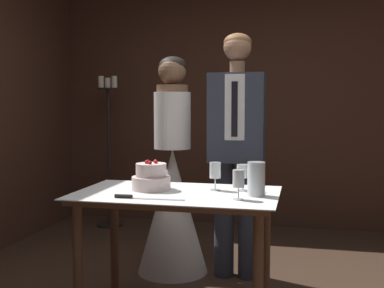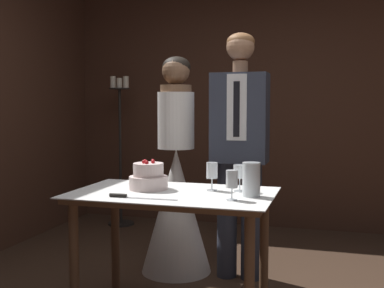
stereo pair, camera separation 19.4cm
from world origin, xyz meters
The scene contains 11 objects.
wall_back centered at (0.00, 2.49, 1.47)m, with size 4.45×0.12×2.94m, color #472B1E.
cake_table centered at (-0.20, 0.03, 0.67)m, with size 1.20×0.73×0.78m.
tiered_cake centered at (-0.37, 0.08, 0.85)m, with size 0.24×0.24×0.18m.
cake_knife centered at (-0.37, -0.21, 0.78)m, with size 0.40×0.03×0.02m.
wine_glass_near centered at (0.18, 0.16, 0.89)m, with size 0.08×0.08×0.16m.
wine_glass_middle centered at (0.19, -0.11, 0.89)m, with size 0.06×0.06×0.16m.
wine_glass_far centered at (0.01, 0.15, 0.89)m, with size 0.07×0.07×0.17m.
hurricane_candle centered at (0.27, 0.03, 0.87)m, with size 0.10×0.10×0.19m.
bride centered at (-0.45, 0.84, 0.61)m, with size 0.54×0.54×1.66m.
groom centered at (0.05, 0.84, 1.01)m, with size 0.41×0.25×1.82m.
candle_stand centered at (-1.49, 2.07, 0.80)m, with size 0.28×0.28×1.60m.
Camera 2 is at (0.71, -2.65, 1.29)m, focal length 45.00 mm.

